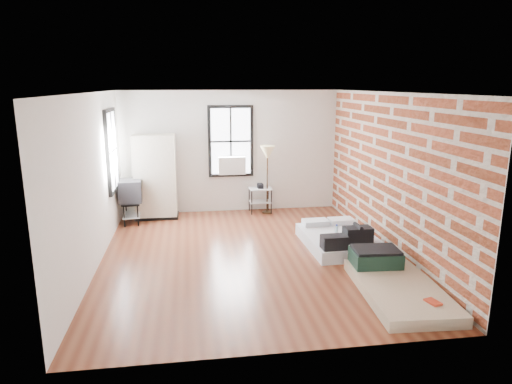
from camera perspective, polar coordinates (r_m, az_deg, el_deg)
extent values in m
plane|color=#5A2817|center=(8.06, -1.07, -7.97)|extent=(6.00, 6.00, 0.00)
cube|color=silver|center=(10.61, -3.18, 5.03)|extent=(5.00, 0.01, 2.80)
cube|color=silver|center=(4.80, 3.45, -5.28)|extent=(5.00, 0.01, 2.80)
cube|color=silver|center=(7.76, -19.74, 1.18)|extent=(0.01, 6.00, 2.80)
cube|color=brown|center=(8.35, 16.17, 2.25)|extent=(0.02, 6.00, 2.80)
cube|color=white|center=(7.51, -1.16, 12.34)|extent=(5.00, 6.00, 0.01)
cube|color=white|center=(10.52, -3.17, 6.34)|extent=(0.90, 0.02, 1.50)
cube|color=black|center=(10.51, -5.83, 6.28)|extent=(0.07, 0.08, 1.64)
cube|color=black|center=(10.60, -0.55, 6.40)|extent=(0.07, 0.08, 1.64)
cube|color=black|center=(10.48, -3.24, 10.61)|extent=(0.90, 0.08, 0.07)
cube|color=black|center=(10.67, -3.13, 2.16)|extent=(0.90, 0.08, 0.07)
cube|color=black|center=(10.51, -3.17, 6.33)|extent=(0.04, 0.02, 1.50)
cube|color=black|center=(10.51, -3.17, 6.33)|extent=(0.90, 0.02, 0.04)
cube|color=white|center=(10.48, -3.07, 3.38)|extent=(0.62, 0.30, 0.40)
cube|color=white|center=(9.46, -17.50, 4.95)|extent=(0.02, 0.90, 1.50)
cube|color=black|center=(8.99, -18.10, 4.49)|extent=(0.08, 0.07, 1.64)
cube|color=black|center=(9.94, -17.20, 5.35)|extent=(0.08, 0.07, 1.64)
cube|color=black|center=(9.39, -17.96, 9.68)|extent=(0.08, 0.90, 0.07)
cube|color=black|center=(9.60, -17.30, 0.31)|extent=(0.08, 0.90, 0.07)
cube|color=black|center=(9.46, -17.44, 4.95)|extent=(0.02, 0.04, 1.50)
cube|color=black|center=(9.46, -17.44, 4.95)|extent=(0.02, 0.90, 0.04)
cube|color=silver|center=(8.61, 10.42, -6.00)|extent=(1.29, 1.72, 0.22)
cube|color=silver|center=(9.07, 7.44, -3.79)|extent=(0.50, 0.32, 0.11)
cube|color=silver|center=(9.24, 10.58, -3.59)|extent=(0.50, 0.32, 0.11)
cube|color=black|center=(8.25, 12.60, -5.19)|extent=(0.49, 0.30, 0.27)
cylinder|color=black|center=(8.20, 12.66, -4.18)|extent=(0.08, 0.31, 0.07)
cube|color=black|center=(7.84, 9.73, -6.19)|extent=(0.43, 0.28, 0.23)
cylinder|color=silver|center=(8.48, 10.02, -4.81)|extent=(0.06, 0.06, 0.19)
cylinder|color=#1831AE|center=(8.45, 10.05, -4.10)|extent=(0.03, 0.03, 0.03)
cube|color=#C9B691|center=(6.95, 17.49, -11.56)|extent=(1.17, 2.06, 0.16)
cube|color=#163228|center=(7.47, 14.71, -7.97)|extent=(0.77, 0.57, 0.23)
cube|color=black|center=(7.42, 14.77, -6.98)|extent=(0.72, 0.53, 0.04)
cube|color=red|center=(6.52, 21.25, -12.69)|extent=(0.19, 0.24, 0.03)
cube|color=black|center=(10.54, -12.24, -2.94)|extent=(0.95, 0.56, 0.06)
cube|color=beige|center=(10.32, -12.49, 2.03)|extent=(0.91, 0.52, 1.80)
cylinder|color=black|center=(10.42, -0.53, -1.35)|extent=(0.02, 0.02, 0.57)
cylinder|color=black|center=(10.51, 1.93, -1.24)|extent=(0.02, 0.02, 0.57)
cylinder|color=black|center=(10.76, -0.85, -0.88)|extent=(0.02, 0.02, 0.57)
cylinder|color=black|center=(10.84, 1.54, -0.78)|extent=(0.02, 0.02, 0.57)
cube|color=silver|center=(10.56, 0.53, 0.44)|extent=(0.53, 0.43, 0.02)
cube|color=silver|center=(10.64, 0.52, -1.19)|extent=(0.51, 0.41, 0.02)
cube|color=black|center=(10.55, 0.53, 0.77)|extent=(0.13, 0.19, 0.10)
cylinder|color=#322110|center=(10.66, 1.39, -2.53)|extent=(0.22, 0.22, 0.03)
cylinder|color=#322110|center=(10.49, 1.41, 1.07)|extent=(0.03, 0.03, 1.36)
cone|color=#C9BA81|center=(10.36, 1.43, 4.96)|extent=(0.34, 0.34, 0.30)
cylinder|color=black|center=(9.94, -16.15, -2.95)|extent=(0.03, 0.03, 0.47)
cylinder|color=black|center=(9.92, -14.54, -2.88)|extent=(0.03, 0.03, 0.47)
cylinder|color=black|center=(10.48, -15.93, -2.10)|extent=(0.03, 0.03, 0.47)
cylinder|color=black|center=(10.46, -14.40, -2.04)|extent=(0.03, 0.03, 0.47)
cube|color=black|center=(10.14, -15.33, -1.21)|extent=(0.41, 0.69, 0.03)
cube|color=silver|center=(10.21, -15.24, -2.73)|extent=(0.39, 0.67, 0.02)
cube|color=black|center=(10.08, -15.42, 0.15)|extent=(0.49, 0.57, 0.47)
cube|color=black|center=(10.06, -14.10, 0.21)|extent=(0.04, 0.45, 0.37)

